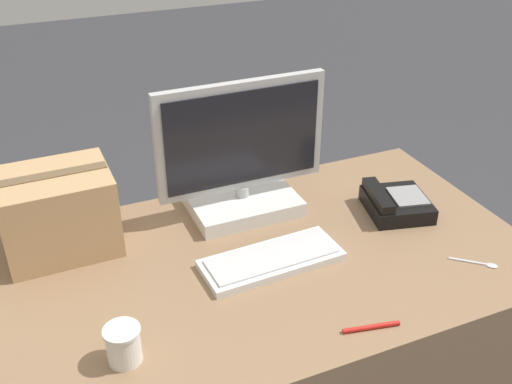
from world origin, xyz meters
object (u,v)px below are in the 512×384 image
at_px(cardboard_box, 58,212).
at_px(paper_cup_right, 124,345).
at_px(desk_phone, 395,203).
at_px(keyboard, 272,259).
at_px(spoon, 481,264).
at_px(pen_marker, 371,327).
at_px(monitor, 242,165).

bearing_deg(cardboard_box, paper_cup_right, -82.73).
xyz_separation_m(desk_phone, cardboard_box, (-1.02, 0.22, 0.09)).
bearing_deg(desk_phone, keyboard, -155.48).
distance_m(paper_cup_right, spoon, 1.02).
distance_m(spoon, pen_marker, 0.44).
xyz_separation_m(keyboard, pen_marker, (0.12, -0.34, -0.01)).
distance_m(monitor, pen_marker, 0.67).
height_order(keyboard, paper_cup_right, paper_cup_right).
relative_size(desk_phone, spoon, 2.14).
height_order(spoon, pen_marker, pen_marker).
relative_size(spoon, pen_marker, 0.76).
xyz_separation_m(cardboard_box, pen_marker, (0.65, -0.66, -0.12)).
xyz_separation_m(spoon, pen_marker, (-0.43, -0.10, 0.00)).
bearing_deg(pen_marker, keyboard, -60.05).
height_order(paper_cup_right, pen_marker, paper_cup_right).
bearing_deg(paper_cup_right, desk_phone, 17.45).
xyz_separation_m(monitor, cardboard_box, (-0.57, 0.01, -0.04)).
relative_size(keyboard, desk_phone, 1.71).
height_order(desk_phone, cardboard_box, cardboard_box).
bearing_deg(monitor, desk_phone, -25.11).
relative_size(monitor, keyboard, 1.32).
bearing_deg(paper_cup_right, spoon, -2.10).
bearing_deg(pen_marker, spoon, -155.69).
distance_m(keyboard, spoon, 0.60).
bearing_deg(cardboard_box, pen_marker, -45.47).
bearing_deg(cardboard_box, spoon, -27.33).
distance_m(spoon, cardboard_box, 1.22).
height_order(paper_cup_right, cardboard_box, cardboard_box).
bearing_deg(spoon, keyboard, -163.15).
height_order(monitor, pen_marker, monitor).
bearing_deg(pen_marker, paper_cup_right, -2.08).
height_order(paper_cup_right, spoon, paper_cup_right).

